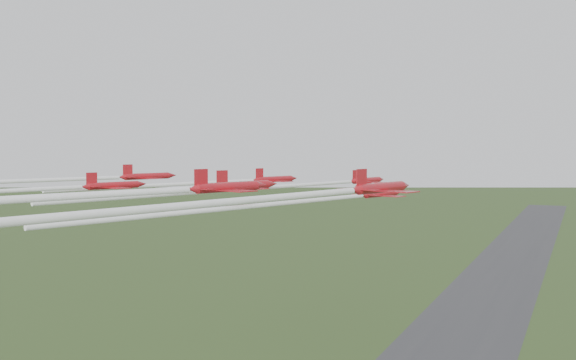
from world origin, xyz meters
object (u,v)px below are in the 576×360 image
at_px(jet_row2_right, 313,200).
at_px(jet_row3_right, 308,194).
at_px(jet_lead, 297,185).
at_px(jet_row3_mid, 152,191).
at_px(jet_row2_left, 228,182).
at_px(jet_row4_right, 103,195).
at_px(jet_row4_left, 18,190).
at_px(jet_row3_left, 43,180).

xyz_separation_m(jet_row2_right, jet_row3_right, (6.71, -17.21, 2.09)).
height_order(jet_lead, jet_row2_right, jet_lead).
relative_size(jet_lead, jet_row3_mid, 1.15).
distance_m(jet_row2_left, jet_row4_right, 42.32).
bearing_deg(jet_row3_right, jet_row4_left, -162.27).
bearing_deg(jet_row2_right, jet_row3_left, -155.79).
bearing_deg(jet_row2_right, jet_row3_mid, -127.36).
xyz_separation_m(jet_row2_left, jet_row4_left, (-9.63, -34.33, 0.41)).
height_order(jet_row2_right, jet_row3_mid, jet_row3_mid).
height_order(jet_lead, jet_row3_right, jet_row3_right).
distance_m(jet_row2_left, jet_row2_right, 26.61).
height_order(jet_row3_left, jet_row4_right, jet_row4_right).
bearing_deg(jet_row4_right, jet_row2_left, 122.36).
bearing_deg(jet_row2_right, jet_row3_right, -51.46).
distance_m(jet_row2_left, jet_row3_mid, 27.70).
xyz_separation_m(jet_row2_right, jet_row4_left, (-31.20, -18.79, 1.55)).
xyz_separation_m(jet_lead, jet_row2_right, (8.95, -15.06, -0.89)).
bearing_deg(jet_row4_left, jet_row2_left, 93.19).
xyz_separation_m(jet_row3_left, jet_row3_right, (47.90, -12.16, 0.16)).
xyz_separation_m(jet_lead, jet_row4_right, (-3.01, -40.73, 1.18)).
xyz_separation_m(jet_row3_mid, jet_row4_right, (4.47, -13.99, 0.59)).
xyz_separation_m(jet_row3_right, jet_row4_left, (-37.91, -1.59, -0.54)).
bearing_deg(jet_row3_left, jet_row3_right, 6.89).
distance_m(jet_row2_right, jet_row4_right, 28.39).
bearing_deg(jet_row2_left, jet_row2_right, -16.11).
bearing_deg(jet_lead, jet_row4_right, -77.94).
bearing_deg(jet_row2_right, jet_row4_left, -131.71).
height_order(jet_row2_left, jet_row2_right, jet_row2_left).
bearing_deg(jet_lead, jet_row2_left, -165.88).
bearing_deg(jet_row2_left, jet_row3_right, -29.52).
relative_size(jet_lead, jet_row4_right, 1.07).
relative_size(jet_row2_right, jet_row3_mid, 1.00).
bearing_deg(jet_row4_right, jet_row2_right, 84.25).
relative_size(jet_row2_right, jet_row4_right, 0.93).
relative_size(jet_lead, jet_row3_right, 1.16).
bearing_deg(jet_row3_mid, jet_row2_right, 56.12).
distance_m(jet_row2_right, jet_row3_right, 18.59).
bearing_deg(jet_row3_left, jet_row4_left, -32.86).
relative_size(jet_row2_left, jet_row4_left, 0.90).
bearing_deg(jet_row3_left, jet_lead, 53.08).
relative_size(jet_row3_left, jet_row4_right, 1.00).
bearing_deg(jet_row2_right, jet_row2_left, 161.46).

